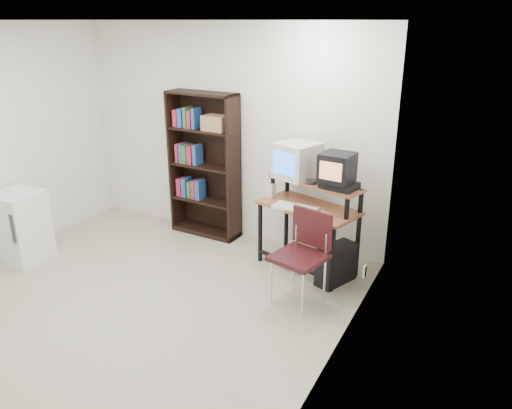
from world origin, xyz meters
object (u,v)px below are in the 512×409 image
at_px(school_chair, 304,247).
at_px(mini_fridge, 21,227).
at_px(crt_tv, 337,168).
at_px(pc_tower, 336,264).
at_px(computer_desk, 309,211).
at_px(bookshelf, 205,163).
at_px(crt_monitor, 297,160).

bearing_deg(school_chair, mini_fridge, -155.25).
distance_m(crt_tv, mini_fridge, 3.58).
bearing_deg(pc_tower, computer_desk, 176.85).
height_order(crt_tv, school_chair, crt_tv).
bearing_deg(school_chair, pc_tower, 82.39).
bearing_deg(pc_tower, school_chair, -89.07).
distance_m(bookshelf, mini_fridge, 2.24).
height_order(crt_monitor, mini_fridge, crt_monitor).
bearing_deg(mini_fridge, pc_tower, 16.98).
height_order(school_chair, bookshelf, bookshelf).
height_order(crt_monitor, crt_tv, crt_monitor).
height_order(pc_tower, mini_fridge, mini_fridge).
bearing_deg(pc_tower, mini_fridge, -139.72).
bearing_deg(computer_desk, school_chair, -56.03).
bearing_deg(crt_monitor, computer_desk, -18.61).
relative_size(computer_desk, mini_fridge, 1.45).
height_order(crt_monitor, school_chair, crt_monitor).
height_order(crt_monitor, pc_tower, crt_monitor).
distance_m(crt_monitor, pc_tower, 1.19).
xyz_separation_m(crt_tv, mini_fridge, (-3.26, -1.27, -0.79)).
xyz_separation_m(crt_tv, pc_tower, (0.10, -0.17, -0.99)).
xyz_separation_m(pc_tower, mini_fridge, (-3.36, -1.10, 0.20)).
relative_size(crt_monitor, school_chair, 0.57).
height_order(computer_desk, pc_tower, computer_desk).
height_order(school_chair, mini_fridge, school_chair).
relative_size(pc_tower, bookshelf, 0.25).
bearing_deg(mini_fridge, computer_desk, 22.17).
bearing_deg(school_chair, crt_tv, 96.47).
relative_size(crt_tv, pc_tower, 0.77).
xyz_separation_m(crt_monitor, mini_fridge, (-2.75, -1.46, -0.76)).
distance_m(computer_desk, crt_monitor, 0.57).
relative_size(crt_monitor, mini_fridge, 0.64).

